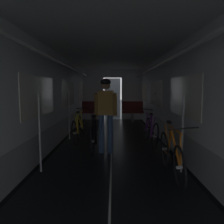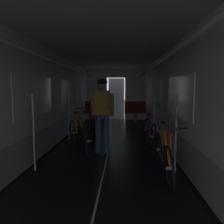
% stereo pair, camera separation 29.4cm
% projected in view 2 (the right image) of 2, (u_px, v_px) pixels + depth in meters
% --- Properties ---
extents(train_car_shell, '(3.14, 12.34, 2.57)m').
position_uv_depth(train_car_shell, '(109.00, 80.00, 5.29)').
color(train_car_shell, black).
rests_on(train_car_shell, ground).
extents(bench_seat_far_left, '(0.98, 0.51, 0.95)m').
position_uv_depth(bench_seat_far_left, '(95.00, 110.00, 9.90)').
color(bench_seat_far_left, gray).
rests_on(bench_seat_far_left, ground).
extents(bench_seat_far_right, '(0.98, 0.51, 0.95)m').
position_uv_depth(bench_seat_far_right, '(135.00, 110.00, 9.81)').
color(bench_seat_far_right, gray).
rests_on(bench_seat_far_right, ground).
extents(bicycle_orange, '(0.44, 1.69, 0.95)m').
position_uv_depth(bicycle_orange, '(164.00, 155.00, 3.72)').
color(bicycle_orange, black).
rests_on(bicycle_orange, ground).
extents(bicycle_purple, '(0.44, 1.69, 0.96)m').
position_uv_depth(bicycle_purple, '(149.00, 131.00, 5.86)').
color(bicycle_purple, black).
rests_on(bicycle_purple, ground).
extents(bicycle_yellow, '(0.44, 1.69, 0.95)m').
position_uv_depth(bicycle_yellow, '(78.00, 128.00, 6.35)').
color(bicycle_yellow, black).
rests_on(bicycle_yellow, ground).
extents(person_cyclist_aisle, '(0.53, 0.39, 1.73)m').
position_uv_depth(person_cyclist_aisle, '(102.00, 107.00, 5.04)').
color(person_cyclist_aisle, '#384C75').
rests_on(person_cyclist_aisle, ground).
extents(bicycle_black_in_aisle, '(0.44, 1.69, 0.94)m').
position_uv_depth(bicycle_black_in_aisle, '(91.00, 134.00, 5.39)').
color(bicycle_black_in_aisle, black).
rests_on(bicycle_black_in_aisle, ground).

